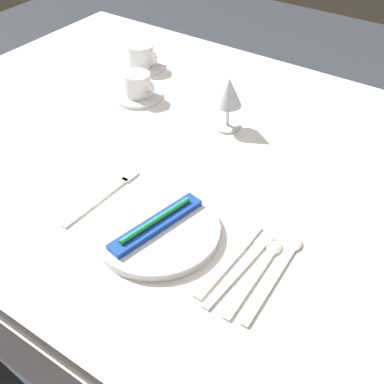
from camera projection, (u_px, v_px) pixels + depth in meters
ground_plane at (219, 348)px, 1.59m from camera, size 6.00×6.00×0.00m
dining_table at (229, 194)px, 1.16m from camera, size 1.80×1.11×0.74m
dinner_plate at (157, 230)px, 0.94m from camera, size 0.25×0.25×0.02m
toothbrush_package at (156, 223)px, 0.93m from camera, size 0.08×0.21×0.02m
fork_outer at (105, 195)px, 1.03m from camera, size 0.02×0.22×0.00m
dinner_knife at (229, 262)px, 0.89m from camera, size 0.02×0.21×0.00m
spoon_soup at (249, 260)px, 0.89m from camera, size 0.03×0.22×0.01m
spoon_dessert at (261, 268)px, 0.88m from camera, size 0.03×0.21×0.01m
spoon_tea at (280, 268)px, 0.88m from camera, size 0.03×0.23×0.01m
saucer_left at (138, 96)px, 1.34m from camera, size 0.13×0.13×0.01m
coffee_cup_left at (138, 84)px, 1.32m from camera, size 0.09×0.07×0.06m
saucer_right at (141, 66)px, 1.48m from camera, size 0.14×0.14×0.01m
coffee_cup_right at (141, 55)px, 1.46m from camera, size 0.10×0.08×0.06m
wine_glass_left at (229, 95)px, 1.17m from camera, size 0.07×0.07×0.13m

